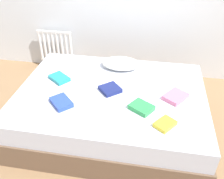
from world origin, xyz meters
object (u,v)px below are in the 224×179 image
bed (111,109)px  radiator (56,47)px  textbook_blue (61,102)px  textbook_green (141,107)px  textbook_navy (110,89)px  textbook_yellow (165,124)px  textbook_pink (175,97)px  pillow (121,63)px  textbook_teal (59,78)px

bed → radiator: size_ratio=3.78×
textbook_blue → textbook_green: size_ratio=1.09×
radiator → textbook_navy: 1.62m
bed → radiator: 1.62m
textbook_yellow → textbook_pink: (0.10, 0.42, 0.00)m
bed → textbook_blue: size_ratio=8.83×
textbook_blue → textbook_green: bearing=49.7°
pillow → textbook_teal: bearing=-147.8°
pillow → textbook_pink: bearing=-40.4°
radiator → textbook_navy: bearing=-48.3°
bed → textbook_yellow: 0.77m
textbook_blue → textbook_yellow: bearing=38.0°
textbook_navy → textbook_green: size_ratio=0.92×
radiator → textbook_pink: 2.14m
textbook_blue → textbook_teal: size_ratio=1.00×
radiator → textbook_yellow: 2.33m
pillow → textbook_yellow: pillow is taller
pillow → radiator: bearing=148.4°
textbook_green → textbook_navy: bearing=176.7°
bed → textbook_navy: (-0.01, -0.01, 0.27)m
bed → textbook_green: bearing=-37.3°
textbook_blue → bed: bearing=81.1°
textbook_teal → textbook_blue: bearing=-30.4°
textbook_yellow → textbook_navy: bearing=89.4°
textbook_green → textbook_teal: bearing=-168.7°
textbook_green → bed: bearing=175.3°
bed → textbook_teal: bearing=169.5°
pillow → textbook_teal: size_ratio=2.02×
textbook_navy → textbook_pink: size_ratio=0.82×
textbook_blue → textbook_teal: bearing=158.1°
pillow → textbook_navy: bearing=-94.0°
pillow → textbook_yellow: (0.53, -0.96, -0.03)m
bed → textbook_blue: 0.60m
textbook_pink → textbook_yellow: bearing=-158.1°
pillow → textbook_navy: pillow is taller
textbook_teal → textbook_green: size_ratio=1.09×
pillow → bed: bearing=-92.9°
pillow → textbook_yellow: bearing=-61.1°
textbook_teal → textbook_green: 1.02m
radiator → textbook_green: bearing=-45.7°
pillow → textbook_pink: (0.63, -0.54, -0.03)m
bed → textbook_blue: (-0.44, -0.31, 0.28)m
textbook_yellow → textbook_green: bearing=86.6°
textbook_pink → bed: bearing=123.5°
textbook_blue → textbook_pink: textbook_blue is taller
radiator → textbook_blue: size_ratio=2.34×
radiator → textbook_navy: size_ratio=2.78×
textbook_blue → radiator: bearing=158.9°
pillow → textbook_blue: (-0.46, -0.83, -0.03)m
textbook_green → textbook_yellow: bearing=-8.0°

